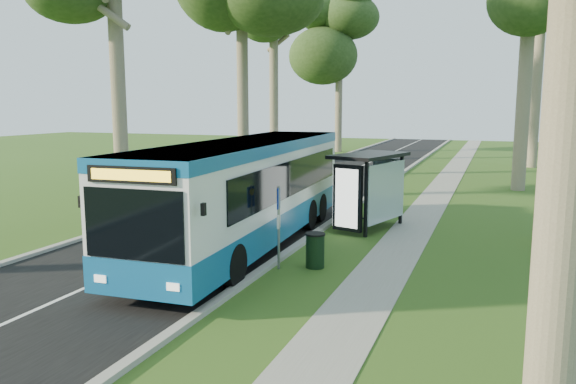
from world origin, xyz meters
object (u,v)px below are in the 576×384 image
object	(u,v)px
bus_shelter	(370,177)
car_silver	(305,149)
litter_bin	(315,250)
bus_stop_sign	(279,217)
bus	(247,192)
car_white	(299,150)

from	to	relation	value
bus_shelter	car_silver	xyz separation A→B (m)	(-11.12, 25.63, -1.24)
bus_shelter	litter_bin	xyz separation A→B (m)	(-0.40, -5.01, -1.42)
bus_stop_sign	litter_bin	xyz separation A→B (m)	(0.89, 0.48, -0.94)
bus_stop_sign	bus_shelter	size ratio (longest dim) A/B	0.65
bus	car_silver	bearing A→B (deg)	102.87
bus_shelter	car_white	xyz separation A→B (m)	(-10.56, 22.49, -1.06)
bus	litter_bin	distance (m)	3.34
bus	litter_bin	bearing A→B (deg)	-31.50
litter_bin	bus	bearing A→B (deg)	151.00
bus	bus_stop_sign	distance (m)	2.71
litter_bin	bus_stop_sign	bearing A→B (deg)	-151.79
bus_stop_sign	car_white	size ratio (longest dim) A/B	0.45
bus	car_silver	size ratio (longest dim) A/B	3.10
bus_shelter	bus	bearing A→B (deg)	-114.99
bus_stop_sign	bus_shelter	xyz separation A→B (m)	(1.29, 5.49, 0.48)
litter_bin	car_white	distance (m)	29.32
bus	bus_shelter	size ratio (longest dim) A/B	3.61
bus_stop_sign	bus_shelter	distance (m)	5.66
bus	litter_bin	xyz separation A→B (m)	(2.71, -1.50, -1.23)
bus	car_white	xyz separation A→B (m)	(-7.45, 26.00, -0.87)
bus_stop_sign	bus_shelter	bearing A→B (deg)	65.14
car_white	car_silver	distance (m)	3.19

